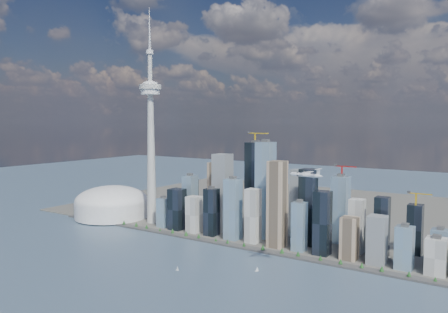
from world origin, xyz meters
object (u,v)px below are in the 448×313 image
Objects in this scene: airplane at (306,175)px; sailboat_east at (257,270)px; dome_stadium at (112,204)px; needle_tower at (151,134)px; sailboat_west at (177,269)px.

airplane is 199.81m from sailboat_east.
airplane reaches higher than dome_stadium.
airplane reaches higher than sailboat_east.
dome_stadium is at bearing 146.17° from sailboat_east.
sailboat_east is at bearing -176.27° from airplane.
needle_tower reaches higher than airplane.
dome_stadium is 487.69m from sailboat_west.
dome_stadium is at bearing 145.45° from sailboat_west.
sailboat_east is (-91.39, 3.67, -177.64)m from airplane.
needle_tower reaches higher than sailboat_west.
dome_stadium is 674.67m from airplane.
needle_tower reaches higher than sailboat_east.
sailboat_east reaches higher than sailboat_west.
airplane is at bearing -19.07° from needle_tower.
needle_tower is 531.27m from airplane.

